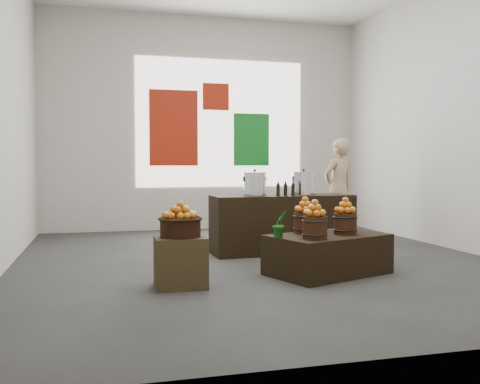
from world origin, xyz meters
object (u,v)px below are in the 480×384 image
object	(u,v)px
stock_pot_center	(303,184)
display_table	(328,254)
shopper	(339,189)
counter	(282,224)
crate	(181,262)
wicker_basket	(180,228)
stock_pot_left	(255,184)

from	to	relation	value
stock_pot_center	display_table	bearing A→B (deg)	-101.09
display_table	shopper	size ratio (longest dim) A/B	0.78
counter	display_table	bearing A→B (deg)	-90.44
crate	display_table	world-z (taller)	crate
counter	crate	bearing A→B (deg)	-135.00
wicker_basket	shopper	distance (m)	4.20
crate	counter	xyz separation A→B (m)	(1.67, 1.73, 0.15)
stock_pot_left	stock_pot_center	size ratio (longest dim) A/B	1.00
counter	shopper	xyz separation A→B (m)	(1.38, 1.15, 0.42)
stock_pot_center	stock_pot_left	bearing A→B (deg)	-179.00
wicker_basket	shopper	size ratio (longest dim) A/B	0.24
display_table	stock_pot_center	xyz separation A→B (m)	(0.30, 1.51, 0.73)
counter	stock_pot_center	world-z (taller)	stock_pot_center
crate	stock_pot_center	size ratio (longest dim) A/B	1.67
crate	shopper	size ratio (longest dim) A/B	0.31
wicker_basket	shopper	world-z (taller)	shopper
crate	shopper	world-z (taller)	shopper
crate	stock_pot_left	bearing A→B (deg)	53.60
shopper	crate	bearing A→B (deg)	22.87
wicker_basket	display_table	size ratio (longest dim) A/B	0.31
stock_pot_left	stock_pot_center	distance (m)	0.71
stock_pot_left	crate	bearing A→B (deg)	-126.40
display_table	counter	world-z (taller)	counter
stock_pot_center	shopper	bearing A→B (deg)	46.85
display_table	stock_pot_center	size ratio (longest dim) A/B	4.25
display_table	shopper	xyz separation A→B (m)	(1.37, 2.65, 0.60)
crate	stock_pot_center	world-z (taller)	stock_pot_center
counter	stock_pot_left	size ratio (longest dim) A/B	6.47
crate	stock_pot_left	size ratio (longest dim) A/B	1.67
counter	stock_pot_left	bearing A→B (deg)	-180.00
stock_pot_center	shopper	distance (m)	1.57
stock_pot_left	stock_pot_center	world-z (taller)	same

